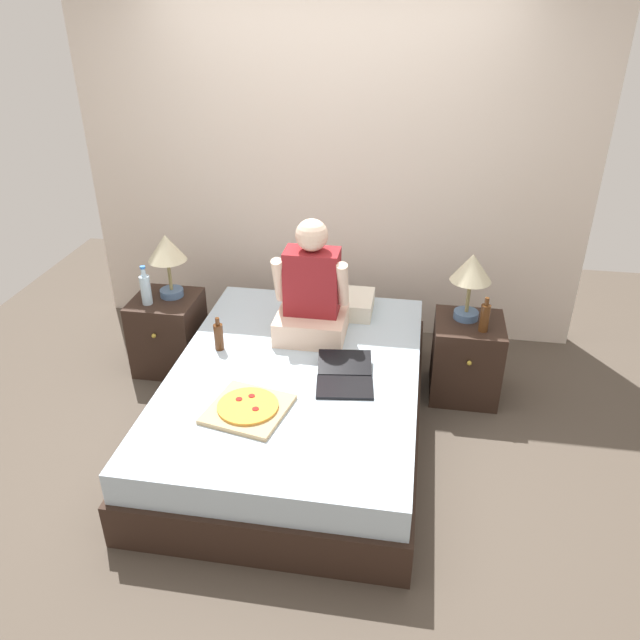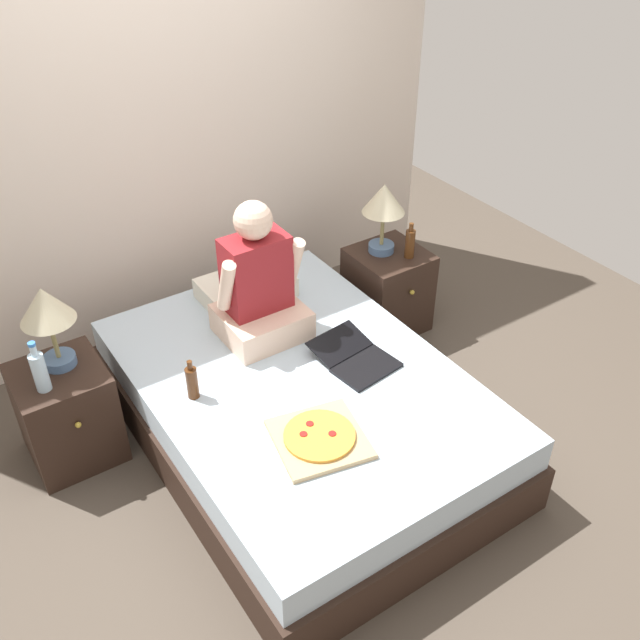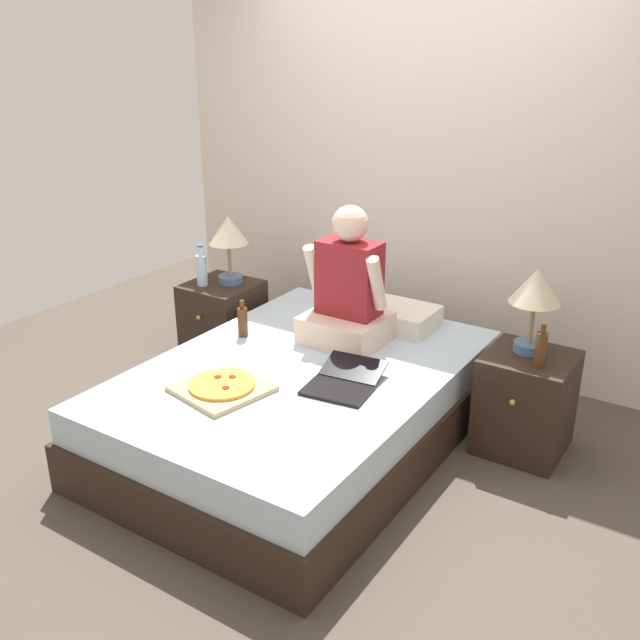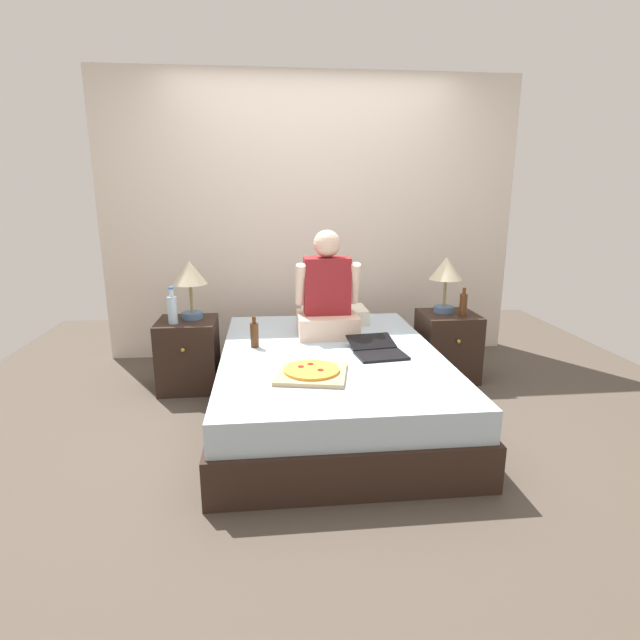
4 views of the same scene
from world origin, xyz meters
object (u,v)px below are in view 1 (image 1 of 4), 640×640
lamp_on_left_nightstand (167,252)px  beer_bottle (485,317)px  pizza_box (248,408)px  lamp_on_right_nightstand (471,272)px  bed (296,401)px  laptop (345,379)px  beer_bottle_on_bed (219,336)px  person_seated (312,295)px  water_bottle (146,289)px  nightstand_left (169,333)px  nightstand_right (466,358)px

lamp_on_left_nightstand → beer_bottle: lamp_on_left_nightstand is taller
beer_bottle → pizza_box: bearing=-144.2°
lamp_on_right_nightstand → pizza_box: 1.64m
bed → lamp_on_left_nightstand: bearing=147.6°
bed → lamp_on_right_nightstand: lamp_on_right_nightstand is taller
lamp_on_right_nightstand → laptop: 1.08m
lamp_on_right_nightstand → beer_bottle_on_bed: size_ratio=2.05×
bed → pizza_box: size_ratio=4.50×
beer_bottle → person_seated: bearing=-177.3°
laptop → pizza_box: size_ratio=0.95×
beer_bottle → laptop: size_ratio=0.51×
beer_bottle → laptop: 0.99m
lamp_on_right_nightstand → beer_bottle_on_bed: 1.63m
bed → person_seated: (0.03, 0.43, 0.51)m
water_bottle → lamp_on_right_nightstand: bearing=3.8°
nightstand_left → lamp_on_right_nightstand: bearing=1.4°
nightstand_left → pizza_box: (0.87, -1.02, 0.19)m
beer_bottle_on_bed → pizza_box: bearing=-59.9°
bed → person_seated: size_ratio=2.73×
person_seated → laptop: person_seated is taller
nightstand_right → beer_bottle: (0.07, -0.10, 0.37)m
lamp_on_right_nightstand → beer_bottle: lamp_on_right_nightstand is taller
person_seated → lamp_on_right_nightstand: bearing=11.6°
nightstand_right → person_seated: 1.12m
person_seated → laptop: (0.28, -0.51, -0.27)m
lamp_on_right_nightstand → beer_bottle: 0.29m
water_bottle → laptop: 1.55m
bed → person_seated: 0.67m
nightstand_right → person_seated: size_ratio=0.70×
beer_bottle → laptop: (-0.80, -0.56, -0.17)m
beer_bottle → water_bottle: bearing=179.7°
beer_bottle_on_bed → beer_bottle: bearing=11.4°
nightstand_right → beer_bottle_on_bed: size_ratio=2.47×
water_bottle → lamp_on_right_nightstand: (2.12, 0.14, 0.22)m
lamp_on_right_nightstand → pizza_box: lamp_on_right_nightstand is taller
lamp_on_left_nightstand → nightstand_right: bearing=-1.4°
pizza_box → laptop: bearing=37.0°
bed → laptop: (0.31, -0.08, 0.25)m
nightstand_right → beer_bottle: beer_bottle is taller
lamp_on_right_nightstand → water_bottle: bearing=-176.2°
water_bottle → beer_bottle: bearing=-0.3°
beer_bottle_on_bed → laptop: bearing=-15.9°
nightstand_left → lamp_on_left_nightstand: (0.04, 0.05, 0.60)m
nightstand_right → beer_bottle_on_bed: beer_bottle_on_bed is taller
pizza_box → beer_bottle_on_bed: bearing=120.1°
lamp_on_right_nightstand → person_seated: 1.01m
nightstand_right → beer_bottle: size_ratio=2.36×
person_seated → nightstand_right: bearing=8.5°
lamp_on_right_nightstand → beer_bottle: (0.10, -0.15, -0.23)m
lamp_on_right_nightstand → person_seated: (-0.98, -0.20, -0.14)m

